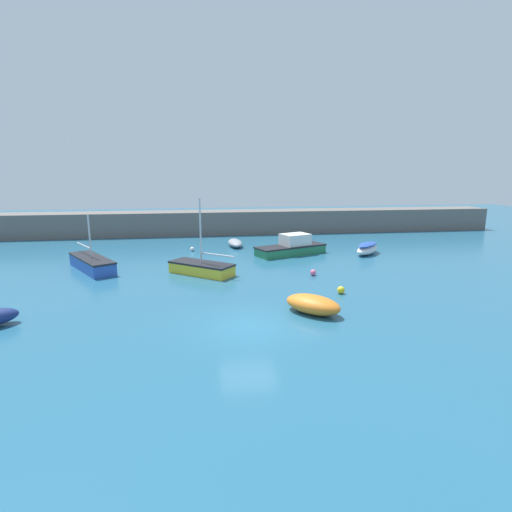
% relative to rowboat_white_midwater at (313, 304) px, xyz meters
% --- Properties ---
extents(ground_plane, '(120.00, 120.00, 0.20)m').
position_rel_rowboat_white_midwater_xyz_m(ground_plane, '(-3.26, -1.14, -0.54)').
color(ground_plane, '#235B7A').
extents(harbor_breakwater, '(62.71, 3.44, 2.48)m').
position_rel_rowboat_white_midwater_xyz_m(harbor_breakwater, '(-3.26, 26.13, 0.80)').
color(harbor_breakwater, '#66605B').
rests_on(harbor_breakwater, ground_plane).
extents(rowboat_white_midwater, '(3.02, 3.09, 0.88)m').
position_rel_rowboat_white_midwater_xyz_m(rowboat_white_midwater, '(0.00, 0.00, 0.00)').
color(rowboat_white_midwater, orange).
rests_on(rowboat_white_midwater, ground_plane).
extents(rowboat_with_red_cover, '(3.19, 3.27, 0.93)m').
position_rel_rowboat_white_midwater_xyz_m(rowboat_with_red_cover, '(8.45, 12.97, 0.03)').
color(rowboat_with_red_cover, white).
rests_on(rowboat_with_red_cover, ground_plane).
extents(sailboat_short_mast, '(4.47, 4.08, 5.03)m').
position_rel_rowboat_white_midwater_xyz_m(sailboat_short_mast, '(-5.14, 8.37, -0.02)').
color(sailboat_short_mast, yellow).
rests_on(sailboat_short_mast, ground_plane).
extents(cabin_cruiser_white, '(6.27, 4.05, 1.67)m').
position_rel_rowboat_white_midwater_xyz_m(cabin_cruiser_white, '(2.31, 13.86, 0.17)').
color(cabin_cruiser_white, '#287A4C').
rests_on(cabin_cruiser_white, ground_plane).
extents(sailboat_twin_hulled, '(4.12, 5.48, 3.86)m').
position_rel_rowboat_white_midwater_xyz_m(sailboat_twin_hulled, '(-12.61, 10.59, 0.03)').
color(sailboat_twin_hulled, '#2D56B7').
rests_on(sailboat_twin_hulled, ground_plane).
extents(rowboat_blue_near, '(1.36, 3.27, 0.63)m').
position_rel_rowboat_white_midwater_xyz_m(rowboat_blue_near, '(-1.97, 18.08, -0.12)').
color(rowboat_blue_near, gray).
rests_on(rowboat_blue_near, ground_plane).
extents(mooring_buoy_white, '(0.37, 0.37, 0.37)m').
position_rel_rowboat_white_midwater_xyz_m(mooring_buoy_white, '(-5.83, 16.38, -0.26)').
color(mooring_buoy_white, white).
rests_on(mooring_buoy_white, ground_plane).
extents(mooring_buoy_pink, '(0.40, 0.40, 0.40)m').
position_rel_rowboat_white_midwater_xyz_m(mooring_buoy_pink, '(2.06, 6.89, -0.24)').
color(mooring_buoy_pink, '#EA668C').
rests_on(mooring_buoy_pink, ground_plane).
extents(mooring_buoy_yellow, '(0.42, 0.42, 0.42)m').
position_rel_rowboat_white_midwater_xyz_m(mooring_buoy_yellow, '(2.45, 2.80, -0.23)').
color(mooring_buoy_yellow, yellow).
rests_on(mooring_buoy_yellow, ground_plane).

